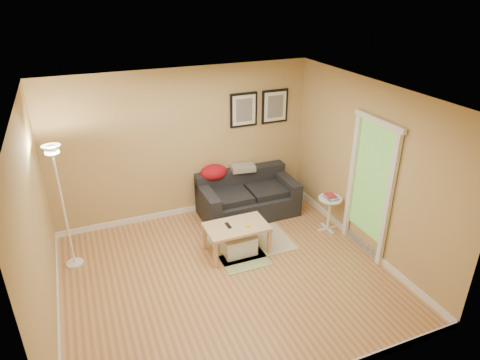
{
  "coord_description": "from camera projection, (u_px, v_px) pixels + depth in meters",
  "views": [
    {
      "loc": [
        -1.67,
        -4.57,
        3.85
      ],
      "look_at": [
        0.55,
        0.85,
        1.05
      ],
      "focal_mm": 31.61,
      "sensor_mm": 36.0,
      "label": 1
    }
  ],
  "objects": [
    {
      "name": "wall_back",
      "position": [
        184.0,
        145.0,
        7.15
      ],
      "size": [
        4.5,
        0.0,
        4.5
      ],
      "primitive_type": "plane",
      "rotation": [
        1.57,
        0.0,
        0.0
      ],
      "color": "tan",
      "rests_on": "ground"
    },
    {
      "name": "book_stack",
      "position": [
        331.0,
        197.0,
        6.89
      ],
      "size": [
        0.22,
        0.25,
        0.07
      ],
      "primitive_type": null,
      "rotation": [
        0.0,
        0.0,
        0.3
      ],
      "color": "teal",
      "rests_on": "side_table"
    },
    {
      "name": "baseboard_right",
      "position": [
        357.0,
        240.0,
        6.79
      ],
      "size": [
        0.02,
        4.0,
        0.1
      ],
      "primitive_type": "cube",
      "color": "white",
      "rests_on": "ground"
    },
    {
      "name": "coffee_table",
      "position": [
        237.0,
        239.0,
        6.49
      ],
      "size": [
        1.05,
        0.76,
        0.47
      ],
      "primitive_type": null,
      "rotation": [
        0.0,
        0.0,
        -0.21
      ],
      "color": "tan",
      "rests_on": "ground"
    },
    {
      "name": "area_rug",
      "position": [
        252.0,
        243.0,
        6.78
      ],
      "size": [
        1.25,
        0.85,
        0.01
      ],
      "primitive_type": "cube",
      "color": "beige",
      "rests_on": "ground"
    },
    {
      "name": "framed_print_right",
      "position": [
        275.0,
        106.0,
        7.49
      ],
      "size": [
        0.5,
        0.04,
        0.6
      ],
      "primitive_type": null,
      "color": "black",
      "rests_on": "wall_back"
    },
    {
      "name": "baseboard_left",
      "position": [
        59.0,
        316.0,
        5.25
      ],
      "size": [
        0.02,
        4.0,
        0.1
      ],
      "primitive_type": "cube",
      "color": "white",
      "rests_on": "ground"
    },
    {
      "name": "plaid_throw",
      "position": [
        243.0,
        168.0,
        7.57
      ],
      "size": [
        0.45,
        0.32,
        0.1
      ],
      "primitive_type": null,
      "rotation": [
        0.0,
        0.0,
        -0.14
      ],
      "color": "tan",
      "rests_on": "sofa"
    },
    {
      "name": "sofa",
      "position": [
        248.0,
        195.0,
        7.5
      ],
      "size": [
        1.7,
        0.9,
        0.75
      ],
      "primitive_type": null,
      "color": "black",
      "rests_on": "ground"
    },
    {
      "name": "green_runner",
      "position": [
        245.0,
        260.0,
        6.37
      ],
      "size": [
        0.7,
        0.5,
        0.01
      ],
      "primitive_type": "cube",
      "color": "#668C4C",
      "rests_on": "ground"
    },
    {
      "name": "framed_print_left",
      "position": [
        244.0,
        110.0,
        7.29
      ],
      "size": [
        0.5,
        0.04,
        0.6
      ],
      "primitive_type": null,
      "color": "black",
      "rests_on": "wall_back"
    },
    {
      "name": "wall_right",
      "position": [
        368.0,
        169.0,
        6.25
      ],
      "size": [
        0.0,
        4.0,
        4.0
      ],
      "primitive_type": "plane",
      "rotation": [
        1.57,
        0.0,
        -1.57
      ],
      "color": "tan",
      "rests_on": "ground"
    },
    {
      "name": "wall_front",
      "position": [
        303.0,
        291.0,
        3.81
      ],
      "size": [
        4.5,
        0.0,
        4.5
      ],
      "primitive_type": "plane",
      "rotation": [
        -1.57,
        0.0,
        0.0
      ],
      "color": "tan",
      "rests_on": "ground"
    },
    {
      "name": "floor_lamp",
      "position": [
        64.0,
        212.0,
        5.91
      ],
      "size": [
        0.25,
        0.25,
        1.9
      ],
      "primitive_type": null,
      "color": "white",
      "rests_on": "ground"
    },
    {
      "name": "floor",
      "position": [
        227.0,
        276.0,
        6.04
      ],
      "size": [
        4.5,
        4.5,
        0.0
      ],
      "primitive_type": "plane",
      "color": "tan",
      "rests_on": "ground"
    },
    {
      "name": "side_table",
      "position": [
        329.0,
        214.0,
        7.04
      ],
      "size": [
        0.39,
        0.39,
        0.6
      ],
      "primitive_type": null,
      "color": "white",
      "rests_on": "ground"
    },
    {
      "name": "red_throw",
      "position": [
        214.0,
        172.0,
        7.42
      ],
      "size": [
        0.48,
        0.36,
        0.28
      ],
      "primitive_type": null,
      "color": "maroon",
      "rests_on": "sofa"
    },
    {
      "name": "ceiling",
      "position": [
        224.0,
        97.0,
        4.92
      ],
      "size": [
        4.5,
        4.5,
        0.0
      ],
      "primitive_type": "plane",
      "rotation": [
        3.14,
        0.0,
        0.0
      ],
      "color": "white",
      "rests_on": "wall_back"
    },
    {
      "name": "wall_left",
      "position": [
        37.0,
        231.0,
        4.71
      ],
      "size": [
        0.0,
        4.0,
        4.0
      ],
      "primitive_type": "plane",
      "rotation": [
        1.57,
        0.0,
        1.57
      ],
      "color": "tan",
      "rests_on": "ground"
    },
    {
      "name": "remote_control",
      "position": [
        228.0,
        225.0,
        6.37
      ],
      "size": [
        0.05,
        0.16,
        0.02
      ],
      "primitive_type": "cube",
      "rotation": [
        0.0,
        0.0,
        0.03
      ],
      "color": "black",
      "rests_on": "coffee_table"
    },
    {
      "name": "storage_bin",
      "position": [
        239.0,
        244.0,
        6.48
      ],
      "size": [
        0.51,
        0.37,
        0.31
      ],
      "primitive_type": null,
      "color": "white",
      "rests_on": "ground"
    },
    {
      "name": "tape_roll",
      "position": [
        248.0,
        226.0,
        6.35
      ],
      "size": [
        0.07,
        0.07,
        0.03
      ],
      "primitive_type": "cylinder",
      "color": "yellow",
      "rests_on": "coffee_table"
    },
    {
      "name": "doorway",
      "position": [
        369.0,
        190.0,
        6.23
      ],
      "size": [
        0.12,
        1.01,
        2.13
      ],
      "primitive_type": null,
      "color": "white",
      "rests_on": "ground"
    },
    {
      "name": "baseboard_back",
      "position": [
        188.0,
        209.0,
        7.68
      ],
      "size": [
        4.5,
        0.02,
        0.1
      ],
      "primitive_type": "cube",
      "color": "white",
      "rests_on": "ground"
    }
  ]
}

